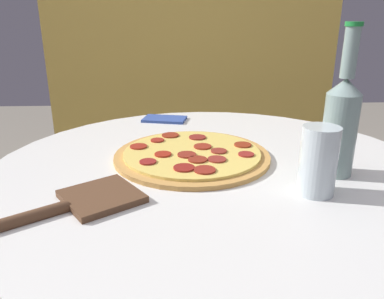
# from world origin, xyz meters

# --- Properties ---
(table) EXTENTS (0.95, 0.95, 0.78)m
(table) POSITION_xyz_m (0.00, 0.00, 0.60)
(table) COLOR silver
(table) RESTS_ON ground_plane
(fence_panel) EXTENTS (1.25, 0.04, 1.54)m
(fence_panel) POSITION_xyz_m (0.00, 0.93, 0.77)
(fence_panel) COLOR gold
(fence_panel) RESTS_ON ground_plane
(pizza) EXTENTS (0.35, 0.35, 0.02)m
(pizza) POSITION_xyz_m (-0.04, 0.05, 0.78)
(pizza) COLOR #C68E47
(pizza) RESTS_ON table
(beer_bottle) EXTENTS (0.07, 0.07, 0.29)m
(beer_bottle) POSITION_xyz_m (0.24, -0.05, 0.88)
(beer_bottle) COLOR gray
(beer_bottle) RESTS_ON table
(pizza_paddle) EXTENTS (0.25, 0.20, 0.02)m
(pizza_paddle) POSITION_xyz_m (-0.24, -0.16, 0.78)
(pizza_paddle) COLOR brown
(pizza_paddle) RESTS_ON table
(drinking_glass) EXTENTS (0.07, 0.07, 0.12)m
(drinking_glass) POSITION_xyz_m (0.17, -0.14, 0.84)
(drinking_glass) COLOR silver
(drinking_glass) RESTS_ON table
(napkin) EXTENTS (0.14, 0.10, 0.01)m
(napkin) POSITION_xyz_m (-0.11, 0.38, 0.78)
(napkin) COLOR #334C99
(napkin) RESTS_ON table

